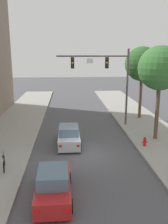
# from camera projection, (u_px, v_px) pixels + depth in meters

# --- Properties ---
(ground_plane) EXTENTS (120.00, 120.00, 0.00)m
(ground_plane) POSITION_uv_depth(u_px,v_px,m) (86.00, 155.00, 17.81)
(ground_plane) COLOR #4C4C51
(traffic_signal_mast) EXTENTS (6.95, 0.38, 7.50)m
(traffic_signal_mast) POSITION_uv_depth(u_px,v_px,m) (107.00, 73.00, 23.55)
(traffic_signal_mast) COLOR #514C47
(traffic_signal_mast) RESTS_ON sidewalk_right
(car_lead_silver) EXTENTS (1.84, 4.24, 1.60)m
(car_lead_silver) POSITION_uv_depth(u_px,v_px,m) (69.00, 136.00, 19.64)
(car_lead_silver) COLOR #B7B7BC
(car_lead_silver) RESTS_ON ground
(car_following_red) EXTENTS (1.90, 4.27, 1.60)m
(car_following_red) POSITION_uv_depth(u_px,v_px,m) (53.00, 185.00, 12.35)
(car_following_red) COLOR #B21E1E
(car_following_red) RESTS_ON ground
(bicycle_leaning) EXTENTS (0.45, 1.74, 0.98)m
(bicycle_leaning) POSITION_uv_depth(u_px,v_px,m) (4.00, 163.00, 15.23)
(bicycle_leaning) COLOR black
(bicycle_leaning) RESTS_ON sidewalk_left
(fire_hydrant) EXTENTS (0.48, 0.24, 0.72)m
(fire_hydrant) POSITION_uv_depth(u_px,v_px,m) (145.00, 141.00, 19.05)
(fire_hydrant) COLOR red
(fire_hydrant) RESTS_ON sidewalk_right
(street_tree_nearest) EXTENTS (3.55, 3.55, 7.69)m
(street_tree_nearest) POSITION_uv_depth(u_px,v_px,m) (160.00, 68.00, 19.42)
(street_tree_nearest) COLOR brown
(street_tree_nearest) RESTS_ON sidewalk_right
(street_tree_second) EXTENTS (3.70, 3.70, 7.80)m
(street_tree_second) POSITION_uv_depth(u_px,v_px,m) (142.00, 64.00, 26.28)
(street_tree_second) COLOR brown
(street_tree_second) RESTS_ON sidewalk_right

